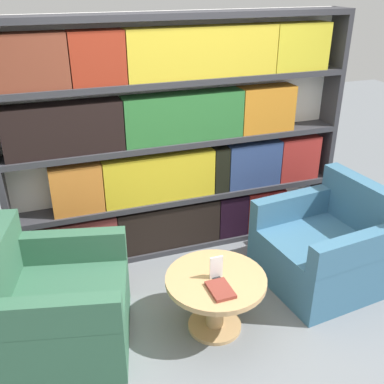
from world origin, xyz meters
name	(u,v)px	position (x,y,z in m)	size (l,w,h in m)	color
ground_plane	(239,337)	(0.00, 0.00, 0.00)	(14.00, 14.00, 0.00)	slate
bookshelf	(177,142)	(-0.03, 1.35, 1.06)	(3.08, 0.30, 2.14)	silver
armchair_left	(56,307)	(-1.23, 0.40, 0.30)	(1.09, 1.08, 0.86)	#336047
armchair_right	(326,249)	(0.98, 0.40, 0.30)	(0.99, 0.98, 0.86)	#386684
coffee_table	(216,292)	(-0.13, 0.16, 0.33)	(0.73, 0.73, 0.45)	tan
table_sign	(216,269)	(-0.13, 0.16, 0.53)	(0.10, 0.06, 0.18)	black
stray_book	(220,290)	(-0.16, 0.01, 0.47)	(0.15, 0.22, 0.03)	brown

